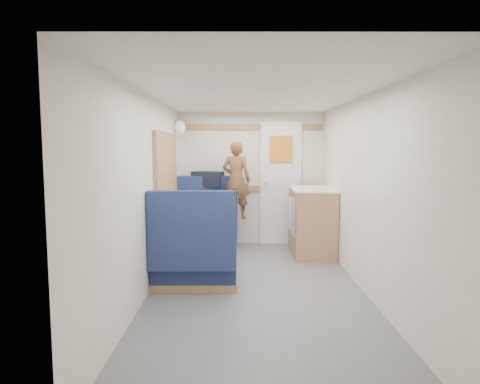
{
  "coord_description": "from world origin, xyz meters",
  "views": [
    {
      "loc": [
        -0.18,
        -4.26,
        1.48
      ],
      "look_at": [
        -0.17,
        0.9,
        0.94
      ],
      "focal_mm": 32.0,
      "sensor_mm": 36.0,
      "label": 1
    }
  ],
  "objects_px": {
    "pepper_grinder": "(198,205)",
    "galley_counter": "(312,221)",
    "bench_near": "(195,260)",
    "cheese_block": "(202,208)",
    "bread_loaf": "(219,203)",
    "tray": "(206,211)",
    "salt_grinder": "(191,206)",
    "tumbler_left": "(181,206)",
    "beer_glass": "(219,205)",
    "duffel_bag": "(208,179)",
    "person": "(236,180)",
    "orange_fruit": "(209,206)",
    "tumbler_mid": "(199,200)",
    "wine_glass": "(192,198)",
    "bench_far": "(207,228)",
    "dome_light": "(178,128)",
    "dinette_table": "(201,221)"
  },
  "relations": [
    {
      "from": "dome_light",
      "to": "tray",
      "type": "bearing_deg",
      "value": -68.17
    },
    {
      "from": "bench_near",
      "to": "duffel_bag",
      "type": "distance_m",
      "value": 2.11
    },
    {
      "from": "bench_near",
      "to": "cheese_block",
      "type": "relative_size",
      "value": 9.63
    },
    {
      "from": "person",
      "to": "cheese_block",
      "type": "distance_m",
      "value": 1.15
    },
    {
      "from": "dome_light",
      "to": "cheese_block",
      "type": "distance_m",
      "value": 1.5
    },
    {
      "from": "dinette_table",
      "to": "tray",
      "type": "xyz_separation_m",
      "value": [
        0.08,
        -0.32,
        0.16
      ]
    },
    {
      "from": "bench_far",
      "to": "dinette_table",
      "type": "bearing_deg",
      "value": -90.0
    },
    {
      "from": "bread_loaf",
      "to": "tray",
      "type": "bearing_deg",
      "value": -105.55
    },
    {
      "from": "person",
      "to": "duffel_bag",
      "type": "bearing_deg",
      "value": -19.31
    },
    {
      "from": "tumbler_mid",
      "to": "bread_loaf",
      "type": "xyz_separation_m",
      "value": [
        0.28,
        -0.2,
        -0.01
      ]
    },
    {
      "from": "beer_glass",
      "to": "salt_grinder",
      "type": "bearing_deg",
      "value": -160.48
    },
    {
      "from": "bench_near",
      "to": "tumbler_left",
      "type": "relative_size",
      "value": 9.14
    },
    {
      "from": "person",
      "to": "tray",
      "type": "distance_m",
      "value": 1.25
    },
    {
      "from": "galley_counter",
      "to": "tumbler_mid",
      "type": "distance_m",
      "value": 1.57
    },
    {
      "from": "wine_glass",
      "to": "bread_loaf",
      "type": "height_order",
      "value": "wine_glass"
    },
    {
      "from": "beer_glass",
      "to": "salt_grinder",
      "type": "xyz_separation_m",
      "value": [
        -0.33,
        -0.12,
        -0.0
      ]
    },
    {
      "from": "duffel_bag",
      "to": "pepper_grinder",
      "type": "relative_size",
      "value": 5.26
    },
    {
      "from": "bench_near",
      "to": "pepper_grinder",
      "type": "relative_size",
      "value": 12.17
    },
    {
      "from": "duffel_bag",
      "to": "pepper_grinder",
      "type": "height_order",
      "value": "duffel_bag"
    },
    {
      "from": "galley_counter",
      "to": "tray",
      "type": "relative_size",
      "value": 2.56
    },
    {
      "from": "wine_glass",
      "to": "pepper_grinder",
      "type": "distance_m",
      "value": 0.11
    },
    {
      "from": "bench_near",
      "to": "cheese_block",
      "type": "distance_m",
      "value": 0.81
    },
    {
      "from": "bread_loaf",
      "to": "galley_counter",
      "type": "bearing_deg",
      "value": 16.48
    },
    {
      "from": "duffel_bag",
      "to": "orange_fruit",
      "type": "distance_m",
      "value": 1.31
    },
    {
      "from": "wine_glass",
      "to": "bread_loaf",
      "type": "relative_size",
      "value": 0.73
    },
    {
      "from": "duffel_bag",
      "to": "pepper_grinder",
      "type": "xyz_separation_m",
      "value": [
        -0.04,
        -1.08,
        -0.25
      ]
    },
    {
      "from": "bench_near",
      "to": "duffel_bag",
      "type": "bearing_deg",
      "value": 90.02
    },
    {
      "from": "bench_near",
      "to": "person",
      "type": "xyz_separation_m",
      "value": [
        0.43,
        1.72,
        0.71
      ]
    },
    {
      "from": "bench_far",
      "to": "cheese_block",
      "type": "relative_size",
      "value": 9.63
    },
    {
      "from": "tray",
      "to": "wine_glass",
      "type": "height_order",
      "value": "wine_glass"
    },
    {
      "from": "bench_far",
      "to": "beer_glass",
      "type": "relative_size",
      "value": 10.68
    },
    {
      "from": "bench_far",
      "to": "tumbler_left",
      "type": "height_order",
      "value": "bench_far"
    },
    {
      "from": "tray",
      "to": "salt_grinder",
      "type": "xyz_separation_m",
      "value": [
        -0.19,
        0.19,
        0.04
      ]
    },
    {
      "from": "wine_glass",
      "to": "bread_loaf",
      "type": "distance_m",
      "value": 0.37
    },
    {
      "from": "dinette_table",
      "to": "dome_light",
      "type": "height_order",
      "value": "dome_light"
    },
    {
      "from": "duffel_bag",
      "to": "tumbler_left",
      "type": "distance_m",
      "value": 1.32
    },
    {
      "from": "tumbler_left",
      "to": "beer_glass",
      "type": "height_order",
      "value": "tumbler_left"
    },
    {
      "from": "pepper_grinder",
      "to": "galley_counter",
      "type": "bearing_deg",
      "value": 18.77
    },
    {
      "from": "dinette_table",
      "to": "duffel_bag",
      "type": "xyz_separation_m",
      "value": [
        -0.0,
        1.12,
        0.44
      ]
    },
    {
      "from": "bench_far",
      "to": "dome_light",
      "type": "distance_m",
      "value": 1.5
    },
    {
      "from": "person",
      "to": "tray",
      "type": "relative_size",
      "value": 3.12
    },
    {
      "from": "galley_counter",
      "to": "bread_loaf",
      "type": "bearing_deg",
      "value": -163.52
    },
    {
      "from": "dinette_table",
      "to": "galley_counter",
      "type": "bearing_deg",
      "value": 20.54
    },
    {
      "from": "salt_grinder",
      "to": "dinette_table",
      "type": "bearing_deg",
      "value": 48.21
    },
    {
      "from": "tumbler_left",
      "to": "bread_loaf",
      "type": "height_order",
      "value": "tumbler_left"
    },
    {
      "from": "bench_far",
      "to": "tray",
      "type": "relative_size",
      "value": 2.92
    },
    {
      "from": "bench_near",
      "to": "orange_fruit",
      "type": "xyz_separation_m",
      "value": [
        0.1,
        0.7,
        0.47
      ]
    },
    {
      "from": "duffel_bag",
      "to": "wine_glass",
      "type": "relative_size",
      "value": 2.7
    },
    {
      "from": "tumbler_mid",
      "to": "salt_grinder",
      "type": "height_order",
      "value": "tumbler_mid"
    },
    {
      "from": "bread_loaf",
      "to": "dome_light",
      "type": "bearing_deg",
      "value": 132.05
    }
  ]
}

